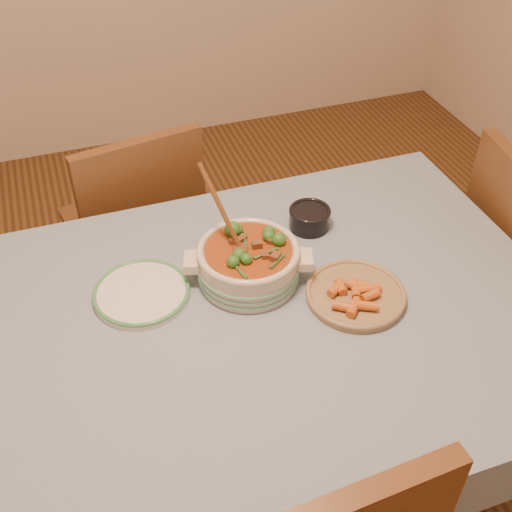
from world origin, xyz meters
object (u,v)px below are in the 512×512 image
Objects in this scene: dining_table at (231,348)px; condiment_bowl at (310,217)px; white_plate at (142,293)px; fried_plate at (356,293)px; chair_far at (138,225)px; stew_casserole at (248,260)px.

condiment_bowl reaches higher than dining_table.
condiment_bowl reaches higher than white_plate.
condiment_bowl is 0.47× the size of fried_plate.
chair_far is at bearing 97.30° from dining_table.
dining_table is 1.87× the size of chair_far.
chair_far is (-0.19, 0.65, -0.31)m from stew_casserole.
condiment_bowl is 0.71m from chair_far.
white_plate is 0.33× the size of chair_far.
stew_casserole is 0.28m from condiment_bowl.
stew_casserole is at bearing 96.44° from chair_far.
stew_casserole reaches higher than white_plate.
condiment_bowl is 0.31m from fried_plate.
chair_far is (-0.43, 0.50, -0.28)m from condiment_bowl.
stew_casserole is 0.74m from chair_far.
stew_casserole is 0.37× the size of chair_far.
white_plate is at bearing 72.40° from chair_far.
condiment_bowl reaches higher than fried_plate.
white_plate is at bearing -166.42° from condiment_bowl.
fried_plate is at bearing 107.79° from chair_far.
dining_table is 0.34m from fried_plate.
dining_table is 6.64× the size of fried_plate.
chair_far reaches higher than white_plate.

